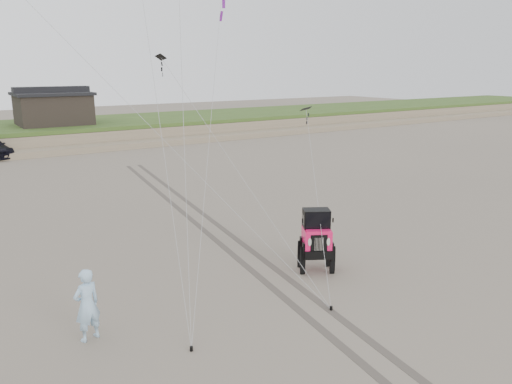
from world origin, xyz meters
The scene contains 8 objects.
ground centered at (0.00, 0.00, 0.00)m, with size 160.00×160.00×0.00m, color #6B6054.
dune_ridge centered at (0.00, 37.50, 0.82)m, with size 160.00×14.25×1.73m.
cabin centered at (2.00, 37.00, 3.24)m, with size 6.40×5.40×3.35m.
jeep centered at (2.65, 1.36, 0.85)m, with size 1.96×4.55×1.70m, color #F7175D, non-canonical shape.
man centered at (-5.00, 1.13, 0.95)m, with size 0.69×0.46×1.90m, color #8AB3D5.
stake_main centered at (-3.09, -0.79, 0.06)m, with size 0.08×0.08×0.12m, color black.
stake_aux centered at (1.17, -1.09, 0.06)m, with size 0.08×0.08×0.12m, color black.
tire_tracks centered at (2.00, 8.00, 0.00)m, with size 5.22×29.74×0.01m.
Camera 1 is at (-7.76, -10.70, 6.71)m, focal length 35.00 mm.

